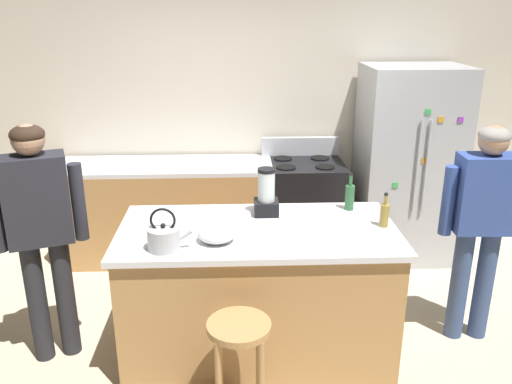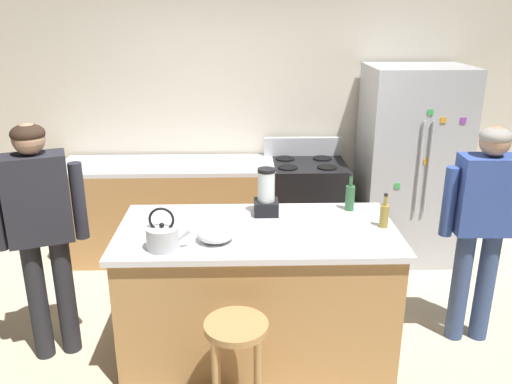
% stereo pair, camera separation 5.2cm
% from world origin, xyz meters
% --- Properties ---
extents(ground_plane, '(14.00, 14.00, 0.00)m').
position_xyz_m(ground_plane, '(0.00, 0.00, 0.00)').
color(ground_plane, beige).
extents(back_wall, '(8.00, 0.10, 2.70)m').
position_xyz_m(back_wall, '(0.00, 1.95, 1.35)').
color(back_wall, beige).
rests_on(back_wall, ground_plane).
extents(kitchen_island, '(1.85, 0.92, 0.95)m').
position_xyz_m(kitchen_island, '(0.00, 0.00, 0.48)').
color(kitchen_island, '#B7844C').
rests_on(kitchen_island, ground_plane).
extents(back_counter_run, '(2.00, 0.64, 0.95)m').
position_xyz_m(back_counter_run, '(-0.80, 1.55, 0.47)').
color(back_counter_run, '#B7844C').
rests_on(back_counter_run, ground_plane).
extents(refrigerator, '(0.90, 0.73, 1.84)m').
position_xyz_m(refrigerator, '(1.49, 1.50, 0.92)').
color(refrigerator, '#B7BABF').
rests_on(refrigerator, ground_plane).
extents(stove_range, '(0.76, 0.65, 1.13)m').
position_xyz_m(stove_range, '(0.50, 1.52, 0.48)').
color(stove_range, black).
rests_on(stove_range, ground_plane).
extents(person_by_island_left, '(0.59, 0.34, 1.66)m').
position_xyz_m(person_by_island_left, '(-1.42, 0.01, 1.01)').
color(person_by_island_left, '#26262B').
rests_on(person_by_island_left, ground_plane).
extents(person_by_sink_right, '(0.59, 0.23, 1.60)m').
position_xyz_m(person_by_sink_right, '(1.57, 0.11, 0.97)').
color(person_by_sink_right, '#384C7A').
rests_on(person_by_sink_right, ground_plane).
extents(bar_stool, '(0.36, 0.36, 0.69)m').
position_xyz_m(bar_stool, '(-0.14, -0.72, 0.53)').
color(bar_stool, '#B7844C').
rests_on(bar_stool, ground_plane).
extents(blender_appliance, '(0.17, 0.17, 0.34)m').
position_xyz_m(blender_appliance, '(0.07, 0.26, 1.09)').
color(blender_appliance, black).
rests_on(blender_appliance, kitchen_island).
extents(bottle_olive_oil, '(0.07, 0.07, 0.28)m').
position_xyz_m(bottle_olive_oil, '(0.68, 0.32, 1.05)').
color(bottle_olive_oil, '#2D6638').
rests_on(bottle_olive_oil, kitchen_island).
extents(bottle_vinegar, '(0.06, 0.06, 0.24)m').
position_xyz_m(bottle_vinegar, '(0.84, -0.00, 1.03)').
color(bottle_vinegar, olive).
rests_on(bottle_vinegar, kitchen_island).
extents(mixing_bowl, '(0.24, 0.24, 0.11)m').
position_xyz_m(mixing_bowl, '(-0.27, -0.19, 1.00)').
color(mixing_bowl, white).
rests_on(mixing_bowl, kitchen_island).
extents(tea_kettle, '(0.28, 0.20, 0.27)m').
position_xyz_m(tea_kettle, '(-0.58, -0.29, 1.03)').
color(tea_kettle, '#B7BABF').
rests_on(tea_kettle, kitchen_island).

